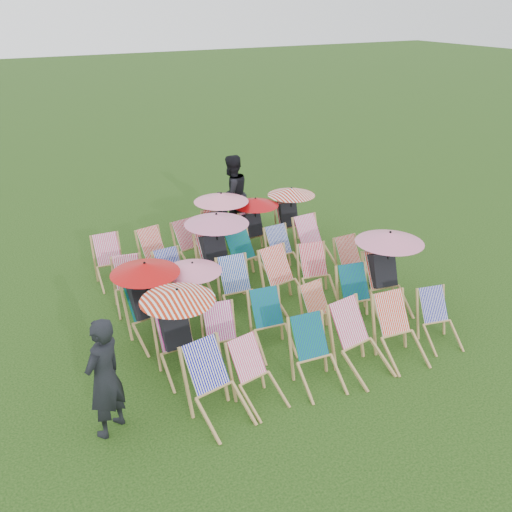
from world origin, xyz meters
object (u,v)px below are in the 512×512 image
person_rear (232,195)px  deckchair_29 (291,215)px  person_left (104,378)px  deckchair_5 (440,320)px  deckchair_0 (218,386)px

person_rear → deckchair_29: bearing=113.4°
person_left → deckchair_5: bearing=138.7°
deckchair_5 → deckchair_29: deckchair_29 is taller
deckchair_0 → deckchair_29: size_ratio=0.80×
deckchair_5 → person_rear: (-0.84, 5.89, 0.52)m
deckchair_0 → deckchair_29: (3.98, 4.66, 0.17)m
deckchair_0 → person_left: person_left is taller
deckchair_0 → deckchair_29: 6.13m
person_left → person_rear: bearing=-165.4°
deckchair_5 → person_left: bearing=-173.4°
deckchair_0 → deckchair_5: 3.92m
deckchair_0 → person_left: bearing=152.7°
person_left → person_rear: size_ratio=0.89×
deckchair_29 → person_left: 6.80m
person_left → person_rear: 7.00m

